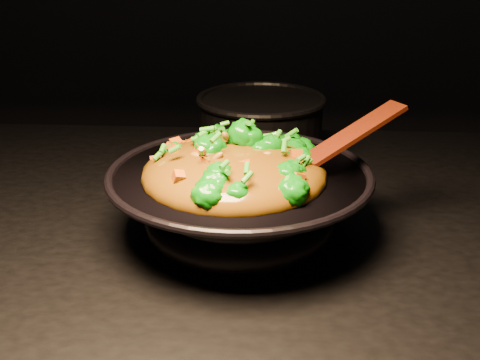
# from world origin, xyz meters

# --- Properties ---
(wok) EXTENTS (0.45, 0.45, 0.11)m
(wok) POSITION_xyz_m (0.05, -0.11, 0.95)
(wok) COLOR black
(wok) RESTS_ON stovetop
(stir_fry) EXTENTS (0.36, 0.36, 0.09)m
(stir_fry) POSITION_xyz_m (0.04, -0.12, 1.06)
(stir_fry) COLOR #0E7708
(stir_fry) RESTS_ON wok
(spatula) EXTENTS (0.23, 0.16, 0.10)m
(spatula) POSITION_xyz_m (0.18, -0.10, 1.05)
(spatula) COLOR #3C1B07
(spatula) RESTS_ON wok
(back_pot) EXTENTS (0.30, 0.30, 0.14)m
(back_pot) POSITION_xyz_m (0.07, 0.22, 0.97)
(back_pot) COLOR black
(back_pot) RESTS_ON stovetop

